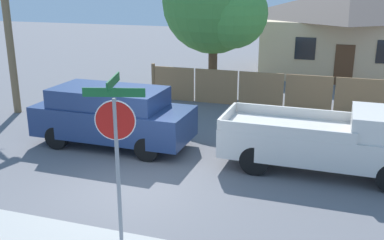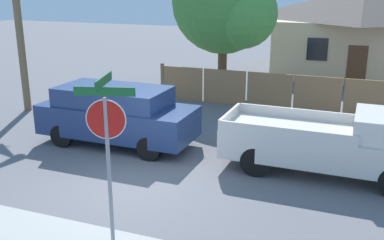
{
  "view_description": "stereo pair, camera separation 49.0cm",
  "coord_description": "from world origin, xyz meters",
  "px_view_note": "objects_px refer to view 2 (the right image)",
  "views": [
    {
      "loc": [
        4.57,
        -9.26,
        4.9
      ],
      "look_at": [
        1.23,
        0.92,
        1.6
      ],
      "focal_mm": 42.0,
      "sensor_mm": 36.0,
      "label": 1
    },
    {
      "loc": [
        5.03,
        -9.09,
        4.9
      ],
      "look_at": [
        1.23,
        0.92,
        1.6
      ],
      "focal_mm": 42.0,
      "sensor_mm": 36.0,
      "label": 2
    }
  ],
  "objects_px": {
    "orange_pickup": "(336,143)",
    "oak_tree": "(228,4)",
    "house": "(361,30)",
    "stop_sign": "(107,139)",
    "red_suv": "(117,114)"
  },
  "relations": [
    {
      "from": "red_suv",
      "to": "stop_sign",
      "type": "bearing_deg",
      "value": -60.17
    },
    {
      "from": "oak_tree",
      "to": "stop_sign",
      "type": "height_order",
      "value": "oak_tree"
    },
    {
      "from": "oak_tree",
      "to": "stop_sign",
      "type": "bearing_deg",
      "value": -82.39
    },
    {
      "from": "house",
      "to": "red_suv",
      "type": "xyz_separation_m",
      "value": [
        -6.74,
        -14.43,
        -1.42
      ]
    },
    {
      "from": "orange_pickup",
      "to": "stop_sign",
      "type": "xyz_separation_m",
      "value": [
        -3.49,
        -5.48,
        1.48
      ]
    },
    {
      "from": "house",
      "to": "stop_sign",
      "type": "height_order",
      "value": "house"
    },
    {
      "from": "orange_pickup",
      "to": "oak_tree",
      "type": "bearing_deg",
      "value": 126.17
    },
    {
      "from": "house",
      "to": "oak_tree",
      "type": "distance_m",
      "value": 9.07
    },
    {
      "from": "oak_tree",
      "to": "red_suv",
      "type": "relative_size",
      "value": 1.3
    },
    {
      "from": "house",
      "to": "stop_sign",
      "type": "bearing_deg",
      "value": -100.5
    },
    {
      "from": "red_suv",
      "to": "stop_sign",
      "type": "distance_m",
      "value": 6.42
    },
    {
      "from": "red_suv",
      "to": "stop_sign",
      "type": "relative_size",
      "value": 1.42
    },
    {
      "from": "house",
      "to": "oak_tree",
      "type": "xyz_separation_m",
      "value": [
        -5.4,
        -7.12,
        1.58
      ]
    },
    {
      "from": "stop_sign",
      "to": "orange_pickup",
      "type": "bearing_deg",
      "value": 41.74
    },
    {
      "from": "oak_tree",
      "to": "house",
      "type": "bearing_deg",
      "value": 52.81
    }
  ]
}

